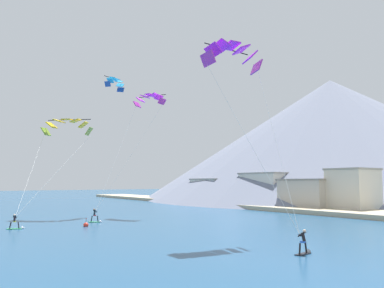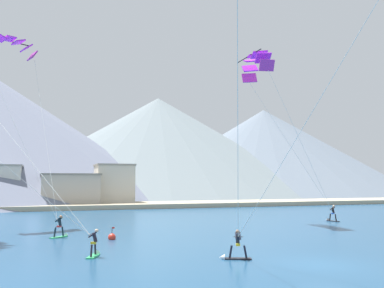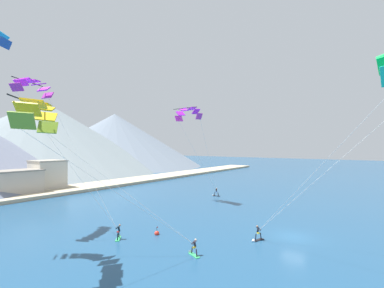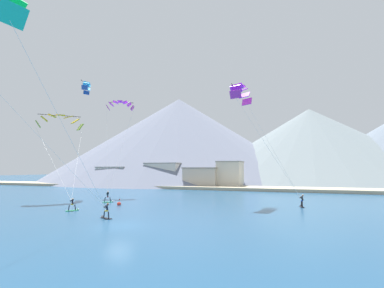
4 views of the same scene
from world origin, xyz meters
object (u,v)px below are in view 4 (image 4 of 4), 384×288
Objects in this scene: kitesurfer_near_lead at (105,214)px; kitesurfer_mid_center at (302,203)px; parafoil_kite_far_left at (120,105)px; parafoil_kite_distant_high_outer at (87,87)px; race_marker_buoy at (119,204)px; kitesurfer_near_trail at (74,207)px; kitesurfer_far_left at (109,199)px; parafoil_kite_mid_center at (241,93)px; parafoil_kite_near_trail at (60,120)px.

kitesurfer_mid_center reaches higher than kitesurfer_near_lead.
parafoil_kite_far_left is 7.12m from parafoil_kite_distant_high_outer.
parafoil_kite_distant_high_outer is 4.06× the size of race_marker_buoy.
race_marker_buoy is (1.95, 6.66, -0.28)m from kitesurfer_near_trail.
kitesurfer_near_trail is 1.01× the size of kitesurfer_far_left.
parafoil_kite_distant_high_outer is at bearing 126.97° from kitesurfer_near_trail.
parafoil_kite_mid_center is at bearing 173.74° from kitesurfer_mid_center.
parafoil_kite_near_trail reaches higher than race_marker_buoy.
race_marker_buoy is at bearing 116.84° from kitesurfer_near_lead.
kitesurfer_far_left is (-8.55, 12.57, 0.06)m from kitesurfer_near_lead.
parafoil_kite_near_trail is at bearing -167.42° from parafoil_kite_mid_center.
parafoil_kite_far_left is (-32.42, 5.57, 16.82)m from kitesurfer_mid_center.
parafoil_kite_distant_high_outer reaches higher than parafoil_kite_far_left.
parafoil_kite_distant_high_outer is (-10.30, 6.53, 20.15)m from kitesurfer_far_left.
kitesurfer_mid_center is 24.99m from race_marker_buoy.
parafoil_kite_distant_high_outer is (-37.84, 2.36, 20.14)m from kitesurfer_mid_center.
race_marker_buoy is at bearing -164.53° from kitesurfer_mid_center.
kitesurfer_mid_center is at bearing 8.44° from parafoil_kite_near_trail.
kitesurfer_near_lead is at bearing -45.37° from parafoil_kite_distant_high_outer.
kitesurfer_near_lead is at bearing -33.08° from parafoil_kite_near_trail.
kitesurfer_far_left is 1.71× the size of race_marker_buoy.
parafoil_kite_mid_center is 0.96× the size of parafoil_kite_far_left.
kitesurfer_near_lead is 24.23m from parafoil_kite_near_trail.
parafoil_kite_mid_center is 24.71m from parafoil_kite_far_left.
kitesurfer_far_left is 0.42× the size of parafoil_kite_distant_high_outer.
kitesurfer_far_left is 0.10× the size of parafoil_kite_far_left.
parafoil_kite_near_trail is at bearing -109.91° from parafoil_kite_far_left.
parafoil_kite_distant_high_outer reaches higher than kitesurfer_near_lead.
parafoil_kite_far_left is (3.97, 10.97, 4.42)m from parafoil_kite_near_trail.
parafoil_kite_near_trail is 11.06m from parafoil_kite_distant_high_outer.
race_marker_buoy is (-15.91, -7.56, -16.33)m from parafoil_kite_mid_center.
parafoil_kite_near_trail is at bearing -79.47° from parafoil_kite_distant_high_outer.
kitesurfer_near_trail is 0.14× the size of parafoil_kite_near_trail.
kitesurfer_near_trail is 0.10× the size of parafoil_kite_far_left.
kitesurfer_far_left is at bearing -165.33° from parafoil_kite_mid_center.
kitesurfer_near_lead is 0.14× the size of parafoil_kite_near_trail.
kitesurfer_mid_center is 0.11× the size of parafoil_kite_far_left.
parafoil_kite_mid_center reaches higher than kitesurfer_near_lead.
kitesurfer_mid_center is at bearing -3.57° from parafoil_kite_distant_high_outer.
race_marker_buoy is (-24.08, -6.67, -0.36)m from kitesurfer_mid_center.
kitesurfer_near_trail is (-7.05, 3.42, -0.01)m from kitesurfer_near_lead.
kitesurfer_mid_center is 17.96m from parafoil_kite_mid_center.
parafoil_kite_mid_center reaches higher than kitesurfer_mid_center.
race_marker_buoy is (3.45, -2.49, -0.35)m from kitesurfer_far_left.
kitesurfer_near_lead is at bearing -63.16° from race_marker_buoy.
race_marker_buoy is (13.75, -9.02, -20.50)m from parafoil_kite_distant_high_outer.
kitesurfer_far_left reaches higher than race_marker_buoy.
parafoil_kite_distant_high_outer is (-18.85, 19.10, 20.21)m from kitesurfer_near_lead.
kitesurfer_near_lead is 31.04m from parafoil_kite_far_left.
parafoil_kite_near_trail is 3.13× the size of parafoil_kite_distant_high_outer.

